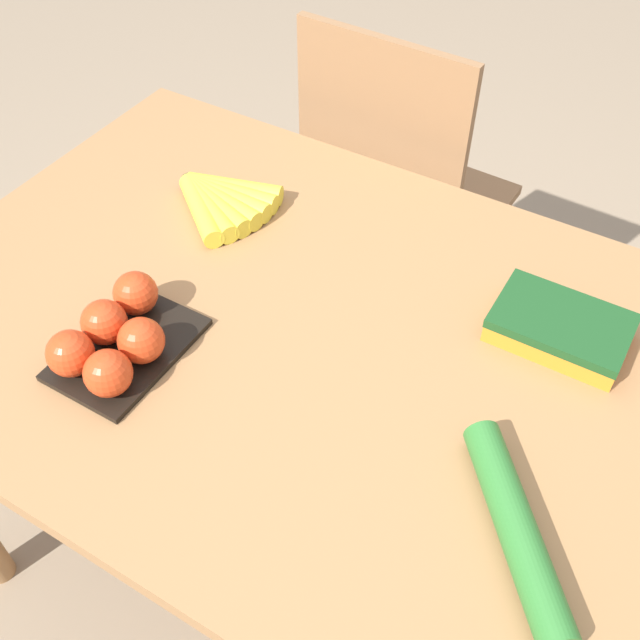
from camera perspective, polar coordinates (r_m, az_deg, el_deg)
name	(u,v)px	position (r m, az deg, el deg)	size (l,w,h in m)	color
ground_plane	(320,563)	(1.78, 0.00, -18.03)	(12.00, 12.00, 0.00)	gray
dining_table	(320,378)	(1.21, 0.00, -4.41)	(1.33, 0.88, 0.78)	#9E7044
chair	(398,204)	(1.81, 6.00, 8.80)	(0.44, 0.42, 0.96)	#8E6642
banana_bunch	(220,200)	(1.35, -7.66, 9.05)	(0.19, 0.19, 0.04)	brown
tomato_pack	(115,338)	(1.11, -15.36, -1.33)	(0.15, 0.22, 0.08)	black
carrot_bag	(561,326)	(1.16, 17.87, -0.43)	(0.20, 0.13, 0.04)	orange
cucumber_near	(517,528)	(0.95, 14.75, -15.08)	(0.22, 0.25, 0.05)	#2D702D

